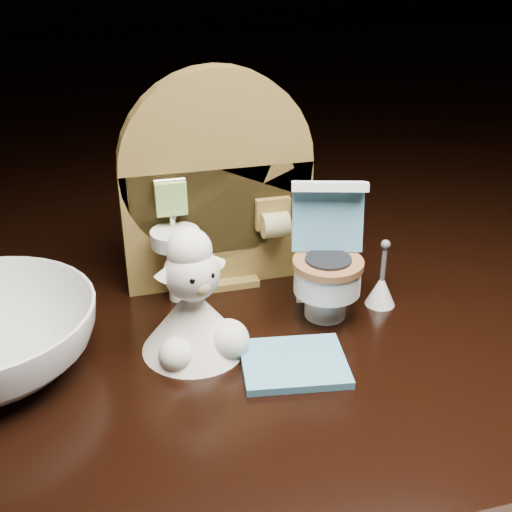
# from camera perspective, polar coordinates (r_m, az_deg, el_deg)

# --- Properties ---
(backdrop_panel) EXTENTS (0.13, 0.05, 0.15)m
(backdrop_panel) POSITION_cam_1_polar(r_m,az_deg,el_deg) (0.43, -3.51, 5.46)
(backdrop_panel) COLOR brown
(backdrop_panel) RESTS_ON ground
(toy_toilet) EXTENTS (0.05, 0.06, 0.09)m
(toy_toilet) POSITION_cam_1_polar(r_m,az_deg,el_deg) (0.41, 6.26, -0.80)
(toy_toilet) COLOR white
(toy_toilet) RESTS_ON ground
(bath_mat) EXTENTS (0.07, 0.06, 0.00)m
(bath_mat) POSITION_cam_1_polar(r_m,az_deg,el_deg) (0.37, 3.40, -9.49)
(bath_mat) COLOR #5394B7
(bath_mat) RESTS_ON ground
(toilet_brush) EXTENTS (0.02, 0.02, 0.05)m
(toilet_brush) POSITION_cam_1_polar(r_m,az_deg,el_deg) (0.43, 11.07, -2.78)
(toilet_brush) COLOR white
(toilet_brush) RESTS_ON ground
(plush_lamb) EXTENTS (0.06, 0.06, 0.08)m
(plush_lamb) POSITION_cam_1_polar(r_m,az_deg,el_deg) (0.38, -5.51, -4.76)
(plush_lamb) COLOR white
(plush_lamb) RESTS_ON ground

